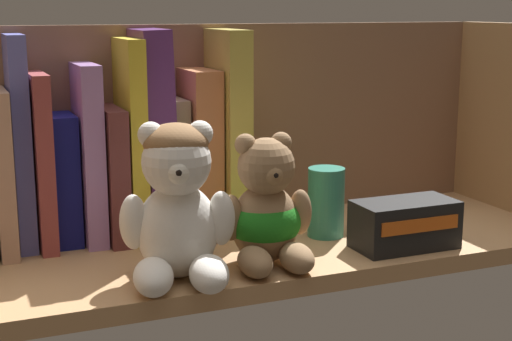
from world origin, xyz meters
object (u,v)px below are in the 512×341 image
Objects in this scene: book_5 at (39,159)px; book_9 at (127,138)px; book_13 at (221,128)px; pillar_candle at (327,203)px; teddy_bear_smaller at (266,213)px; small_product_box at (405,224)px; book_6 at (63,177)px; book_11 at (174,164)px; book_3 at (1,169)px; book_7 at (86,152)px; book_4 at (19,142)px; book_10 at (150,132)px; book_8 at (108,171)px; book_12 at (196,148)px; teddy_bear_larger at (178,206)px.

book_9 is at bearing 0.00° from book_5.
book_13 reaches higher than pillar_candle.
teddy_bear_smaller is 17.13cm from small_product_box.
book_11 is (13.48, 0.00, 0.61)cm from book_6.
book_13 is (26.66, 0.00, 3.07)cm from book_3.
book_7 is (5.37, 0.00, 0.43)cm from book_5.
book_13 is (22.34, 0.00, 2.26)cm from book_5.
teddy_bear_smaller is (18.67, -17.03, -2.00)cm from book_6.
book_11 is at bearing 146.26° from pillar_candle.
book_4 is at bearing 180.00° from book_5.
book_10 is at bearing 180.00° from book_13.
book_3 is 9.76cm from book_7.
book_11 is 29.00cm from small_product_box.
book_13 reaches higher than book_5.
book_10 is at bearing 0.00° from book_8.
book_11 is 18.00cm from teddy_bear_smaller.
book_10 is 9.15cm from book_13.
book_5 is at bearing 180.00° from book_12.
book_8 is (7.92, 0.00, -2.10)cm from book_5.
pillar_candle is 9.76cm from small_product_box.
teddy_bear_smaller is at bearing 176.68° from small_product_box.
book_4 is 18.60cm from book_11.
book_10 reaches higher than book_12.
teddy_bear_smaller is (10.13, 1.01, -2.06)cm from teddy_bear_larger.
book_12 is (21.07, 0.00, -2.22)cm from book_4.
pillar_candle is at bearing 129.89° from small_product_box.
small_product_box is (6.20, -7.41, -1.41)cm from pillar_candle.
book_13 is at bearing 86.26° from teddy_bear_smaller.
book_4 is 10.92cm from book_8.
book_13 reaches higher than book_6.
book_8 is 0.97× the size of book_11.
book_8 is (2.56, 0.00, -2.53)cm from book_7.
book_12 is (18.92, 0.00, -0.11)cm from book_5.
book_7 is 23.78cm from teddy_bear_smaller.
book_9 is 6.80cm from book_11.
pillar_candle is (36.23, -10.60, -5.03)cm from book_3.
book_6 is 19.96cm from teddy_bear_larger.
book_8 is at bearing 180.00° from book_9.
book_13 is 25.76cm from small_product_box.
book_3 is 46.54cm from small_product_box.
book_6 is at bearing 115.33° from teddy_bear_larger.
book_4 reaches higher than teddy_bear_larger.
teddy_bear_smaller is (-1.11, -17.03, -6.69)cm from book_13.
book_4 reaches higher than book_5.
book_10 reaches higher than pillar_candle.
book_9 is at bearing 0.00° from book_6.
book_6 is at bearing 153.12° from small_product_box.
book_12 is at bearing 0.00° from book_8.
book_10 is (15.34, 0.00, 0.20)cm from book_4.
book_4 reaches higher than book_9.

